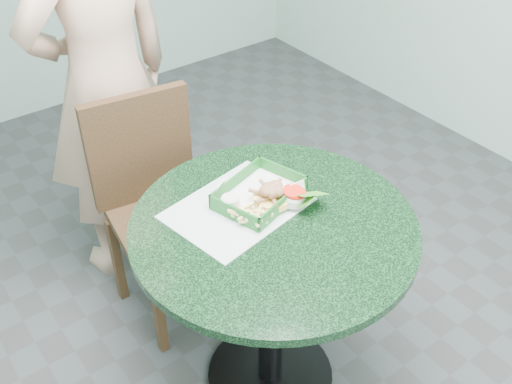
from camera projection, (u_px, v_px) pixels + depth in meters
floor at (270, 375)px, 2.30m from camera, size 4.00×5.00×0.02m
cafe_table at (273, 267)px, 1.94m from camera, size 0.89×0.89×0.75m
dining_chair at (157, 196)px, 2.32m from camera, size 0.41×0.41×0.93m
diner_person at (100, 46)px, 2.22m from camera, size 0.82×0.60×2.07m
placemat at (237, 212)px, 1.90m from camera, size 0.47×0.38×0.00m
food_basket at (259, 201)px, 1.92m from camera, size 0.27×0.20×0.05m
crab_sandwich at (269, 200)px, 1.87m from camera, size 0.12×0.12×0.07m
fries_pile at (242, 212)px, 1.84m from camera, size 0.14×0.14×0.04m
sauce_ramekin at (226, 200)px, 1.87m from camera, size 0.06×0.06×0.03m
garnish_cup at (294, 207)px, 1.86m from camera, size 0.12×0.11×0.05m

